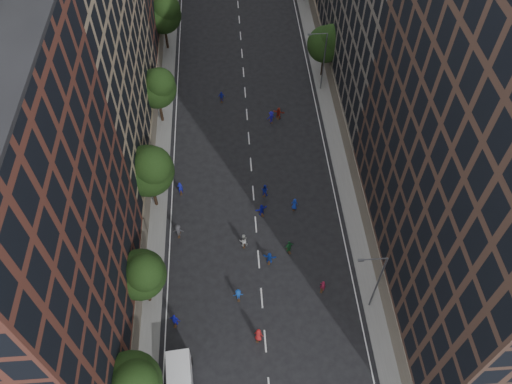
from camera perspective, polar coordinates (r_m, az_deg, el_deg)
ground at (r=67.34m, az=-1.02°, el=8.57°), size 240.00×240.00×0.00m
sidewalk_left at (r=73.60m, az=-10.94°, el=12.01°), size 4.00×105.00×0.15m
sidewalk_right at (r=74.28m, az=8.17°, el=12.89°), size 4.00×105.00×0.15m
bldg_left_a at (r=40.60m, az=-26.81°, el=-6.03°), size 14.00×22.00×30.00m
bldg_left_b at (r=55.48m, az=-21.86°, el=16.46°), size 14.00×26.00×34.00m
bldg_right_a at (r=42.55m, az=27.24°, el=3.65°), size 14.00×30.00×36.00m
tree_left_0 at (r=42.94m, az=-14.05°, el=-20.54°), size 5.20×5.20×8.83m
tree_left_1 at (r=47.32m, az=-12.92°, el=-9.12°), size 4.80×4.80×8.21m
tree_left_2 at (r=53.58m, az=-12.09°, el=2.52°), size 5.60×5.60×9.45m
tree_left_3 at (r=63.99m, az=-11.20°, el=11.69°), size 5.00×5.00×8.58m
tree_left_4 at (r=76.80m, az=-10.52°, el=19.49°), size 5.40×5.40×9.08m
tree_right_a at (r=71.15m, az=8.13°, el=16.55°), size 5.00×5.00×8.39m
streetlamp_near at (r=47.57m, az=13.60°, el=-9.77°), size 2.64×0.22×9.06m
streetlamp_far at (r=68.96m, az=7.61°, el=14.87°), size 2.64×0.22×9.06m
cargo_van at (r=47.23m, az=-8.68°, el=-20.48°), size 2.62×4.94×2.54m
skater_3 at (r=50.57m, az=-2.05°, el=-11.65°), size 1.02×0.64×1.52m
skater_4 at (r=49.83m, az=-9.24°, el=-14.26°), size 1.15×0.75×1.82m
skater_5 at (r=52.59m, az=1.54°, el=-7.54°), size 1.50×0.80×1.55m
skater_6 at (r=48.64m, az=0.28°, el=-16.01°), size 1.05×0.88×1.83m
skater_7 at (r=51.37m, az=7.63°, el=-10.59°), size 0.70×0.60×1.63m
skater_8 at (r=53.55m, az=-1.45°, el=-5.57°), size 0.97×0.80×1.85m
skater_9 at (r=54.94m, az=-8.87°, el=-4.41°), size 1.15×0.70×1.74m
skater_10 at (r=53.26m, az=3.80°, el=-6.27°), size 1.14×0.77×1.80m
skater_11 at (r=56.00m, az=0.64°, el=-2.07°), size 1.54×1.02×1.59m
skater_12 at (r=56.67m, az=4.42°, el=-1.40°), size 0.88×0.71×1.58m
skater_13 at (r=58.51m, az=-8.66°, el=0.45°), size 0.68×0.49×1.75m
skater_14 at (r=57.69m, az=0.99°, el=0.20°), size 1.00×0.91×1.67m
skater_15 at (r=66.10m, az=1.74°, el=8.55°), size 1.22×0.94×1.67m
skater_16 at (r=69.31m, az=-3.96°, el=10.79°), size 0.94×0.48×1.55m
skater_17 at (r=66.68m, az=2.60°, el=8.98°), size 1.63×0.95×1.68m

